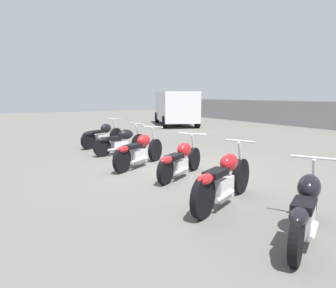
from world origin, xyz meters
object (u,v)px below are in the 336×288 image
(motorcycle_slot_0, at_px, (102,135))
(parked_van, at_px, (176,107))
(motorcycle_slot_2, at_px, (139,151))
(motorcycle_slot_1, at_px, (121,141))
(motorcycle_slot_4, at_px, (223,180))
(motorcycle_slot_5, at_px, (306,208))
(motorcycle_slot_3, at_px, (180,160))

(motorcycle_slot_0, xyz_separation_m, parked_van, (-6.01, 6.74, 0.72))
(motorcycle_slot_2, xyz_separation_m, parked_van, (-9.69, 7.00, 0.72))
(motorcycle_slot_1, bearing_deg, motorcycle_slot_0, 168.28)
(motorcycle_slot_4, xyz_separation_m, motorcycle_slot_5, (1.56, 0.07, -0.01))
(motorcycle_slot_2, distance_m, parked_van, 11.97)
(motorcycle_slot_0, xyz_separation_m, motorcycle_slot_4, (7.10, -0.31, 0.01))
(motorcycle_slot_0, relative_size, motorcycle_slot_5, 0.98)
(motorcycle_slot_0, distance_m, parked_van, 9.06)
(motorcycle_slot_2, height_order, motorcycle_slot_5, motorcycle_slot_2)
(motorcycle_slot_5, bearing_deg, motorcycle_slot_2, 149.71)
(motorcycle_slot_1, relative_size, motorcycle_slot_2, 1.01)
(motorcycle_slot_1, distance_m, motorcycle_slot_2, 1.98)
(motorcycle_slot_4, relative_size, parked_van, 0.38)
(motorcycle_slot_0, height_order, motorcycle_slot_5, motorcycle_slot_0)
(motorcycle_slot_3, height_order, parked_van, parked_van)
(motorcycle_slot_4, relative_size, motorcycle_slot_5, 1.06)
(parked_van, bearing_deg, motorcycle_slot_1, -109.58)
(motorcycle_slot_1, bearing_deg, motorcycle_slot_5, -14.42)
(motorcycle_slot_4, height_order, parked_van, parked_van)
(motorcycle_slot_1, height_order, motorcycle_slot_4, motorcycle_slot_4)
(motorcycle_slot_0, distance_m, motorcycle_slot_5, 8.66)
(motorcycle_slot_5, height_order, parked_van, parked_van)
(motorcycle_slot_2, bearing_deg, motorcycle_slot_3, -19.45)
(motorcycle_slot_2, bearing_deg, parked_van, 111.62)
(motorcycle_slot_2, bearing_deg, motorcycle_slot_4, -33.37)
(motorcycle_slot_4, distance_m, motorcycle_slot_5, 1.56)
(motorcycle_slot_5, bearing_deg, motorcycle_slot_4, 152.00)
(motorcycle_slot_2, xyz_separation_m, motorcycle_slot_3, (1.45, 0.34, -0.03))
(motorcycle_slot_1, bearing_deg, parked_van, 126.71)
(motorcycle_slot_0, bearing_deg, motorcycle_slot_5, -30.21)
(motorcycle_slot_0, relative_size, motorcycle_slot_2, 0.96)
(motorcycle_slot_0, bearing_deg, motorcycle_slot_4, -31.11)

